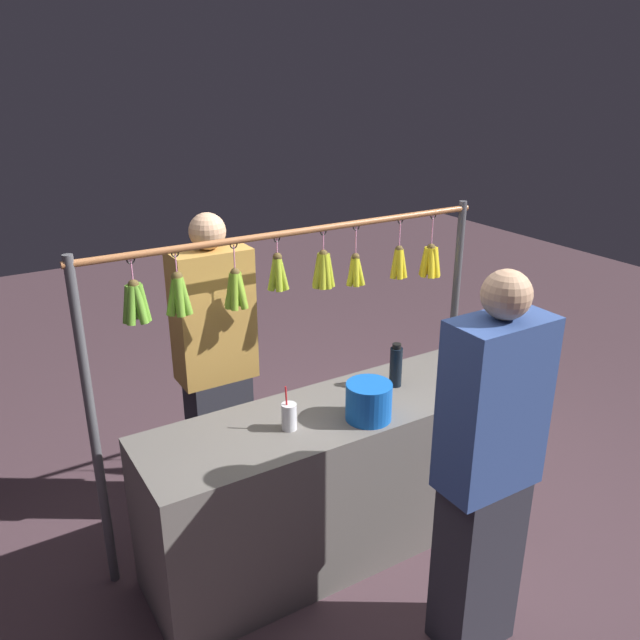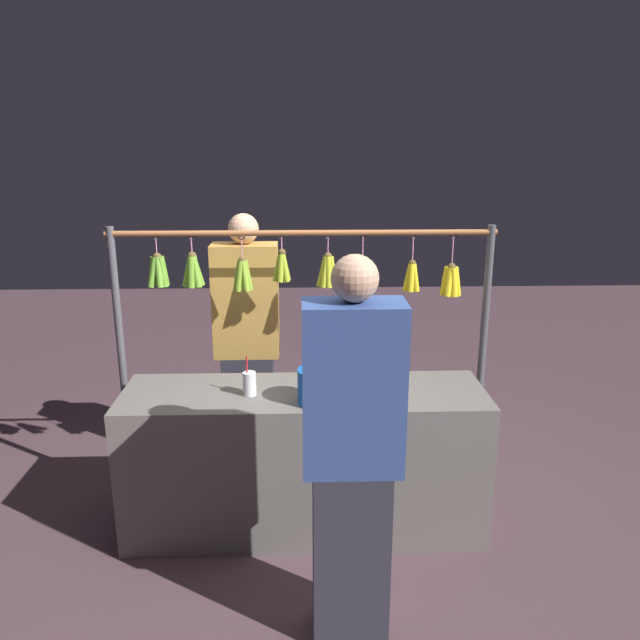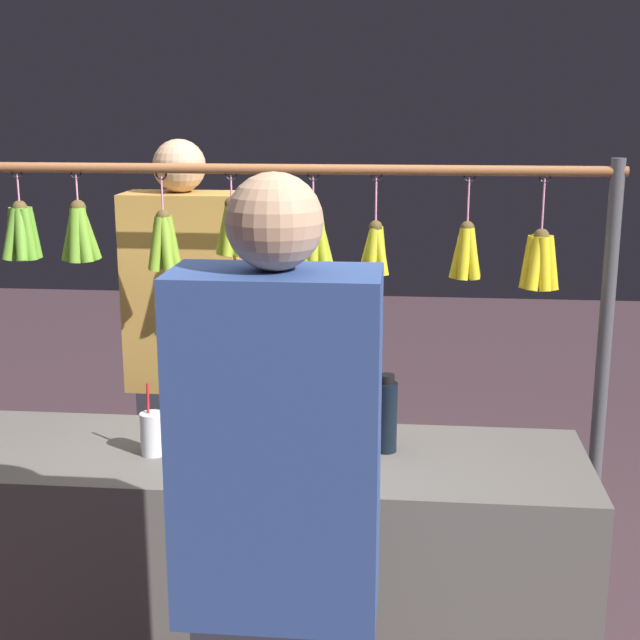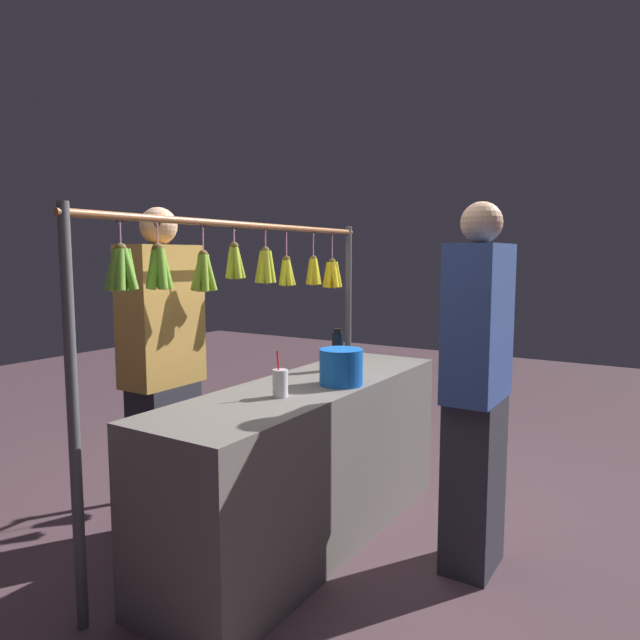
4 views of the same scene
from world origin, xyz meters
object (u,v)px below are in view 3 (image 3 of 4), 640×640
drink_cup (152,433)px  customer_person (279,593)px  vendor_person (187,377)px  water_bottle (386,415)px  blue_bucket (269,444)px

drink_cup → customer_person: size_ratio=0.13×
drink_cup → vendor_person: 0.69m
drink_cup → water_bottle: bearing=-172.3°
blue_bucket → vendor_person: bearing=-61.7°
vendor_person → water_bottle: bearing=141.4°
blue_bucket → vendor_person: (0.43, -0.79, -0.07)m
blue_bucket → drink_cup: drink_cup is taller
vendor_person → customer_person: size_ratio=1.00×
water_bottle → drink_cup: 0.68m
water_bottle → blue_bucket: (0.31, 0.20, -0.02)m
blue_bucket → drink_cup: bearing=-17.2°
water_bottle → customer_person: 0.87m
vendor_person → customer_person: (-0.54, 1.43, 0.00)m
drink_cup → customer_person: (-0.48, 0.75, -0.04)m
blue_bucket → vendor_person: 0.90m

